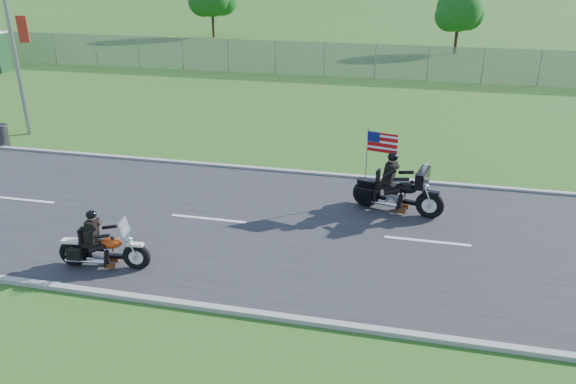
# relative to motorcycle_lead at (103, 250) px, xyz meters

# --- Properties ---
(ground) EXTENTS (420.00, 420.00, 0.00)m
(ground) POSITION_rel_motorcycle_lead_xyz_m (3.53, 2.98, -0.48)
(ground) COLOR #2B531A
(ground) RESTS_ON ground
(road) EXTENTS (120.00, 8.00, 0.04)m
(road) POSITION_rel_motorcycle_lead_xyz_m (3.53, 2.98, -0.46)
(road) COLOR #28282B
(road) RESTS_ON ground
(curb_north) EXTENTS (120.00, 0.18, 0.12)m
(curb_north) POSITION_rel_motorcycle_lead_xyz_m (3.53, 7.03, -0.43)
(curb_north) COLOR #9E9B93
(curb_north) RESTS_ON ground
(curb_south) EXTENTS (120.00, 0.18, 0.12)m
(curb_south) POSITION_rel_motorcycle_lead_xyz_m (3.53, -1.07, -0.43)
(curb_south) COLOR #9E9B93
(curb_south) RESTS_ON ground
(fence) EXTENTS (60.00, 0.03, 2.00)m
(fence) POSITION_rel_motorcycle_lead_xyz_m (-1.47, 22.98, 0.52)
(fence) COLOR gray
(fence) RESTS_ON ground
(tree_fence_near) EXTENTS (3.52, 3.28, 4.75)m
(tree_fence_near) POSITION_rel_motorcycle_lead_xyz_m (9.57, 33.02, 2.49)
(tree_fence_near) COLOR #382316
(tree_fence_near) RESTS_ON ground
(motorcycle_lead) EXTENTS (2.24, 0.71, 1.51)m
(motorcycle_lead) POSITION_rel_motorcycle_lead_xyz_m (0.00, 0.00, 0.00)
(motorcycle_lead) COLOR black
(motorcycle_lead) RESTS_ON ground
(motorcycle_follow) EXTENTS (2.66, 1.13, 2.24)m
(motorcycle_follow) POSITION_rel_motorcycle_lead_xyz_m (6.64, 4.67, 0.13)
(motorcycle_follow) COLOR black
(motorcycle_follow) RESTS_ON ground
(trash_can) EXTENTS (0.59, 0.59, 0.85)m
(trash_can) POSITION_rel_motorcycle_lead_xyz_m (-8.39, 7.28, -0.06)
(trash_can) COLOR #35363A
(trash_can) RESTS_ON ground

